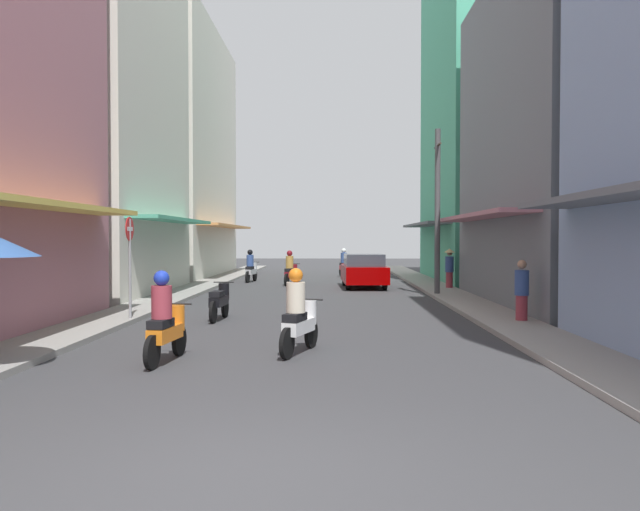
# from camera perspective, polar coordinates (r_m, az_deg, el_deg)

# --- Properties ---
(ground_plane) EXTENTS (90.45, 90.45, 0.00)m
(ground_plane) POSITION_cam_1_polar(r_m,az_deg,el_deg) (22.25, -0.63, -3.92)
(ground_plane) COLOR #38383A
(sidewalk_left) EXTENTS (1.50, 49.11, 0.12)m
(sidewalk_left) POSITION_cam_1_polar(r_m,az_deg,el_deg) (22.94, -13.17, -3.64)
(sidewalk_left) COLOR gray
(sidewalk_left) RESTS_ON ground
(sidewalk_right) EXTENTS (1.50, 49.11, 0.12)m
(sidewalk_right) POSITION_cam_1_polar(r_m,az_deg,el_deg) (22.63, 12.08, -3.70)
(sidewalk_right) COLOR #9E9991
(sidewalk_right) RESTS_ON ground
(building_left_mid) EXTENTS (7.05, 9.30, 14.55)m
(building_left_mid) POSITION_cam_1_polar(r_m,az_deg,el_deg) (26.01, -20.61, 12.87)
(building_left_mid) COLOR silver
(building_left_mid) RESTS_ON ground
(building_left_far) EXTENTS (7.05, 12.88, 13.64)m
(building_left_far) POSITION_cam_1_polar(r_m,az_deg,el_deg) (37.09, -13.69, 8.77)
(building_left_far) COLOR silver
(building_left_far) RESTS_ON ground
(building_right_mid) EXTENTS (7.05, 10.63, 10.53)m
(building_right_mid) POSITION_cam_1_polar(r_m,az_deg,el_deg) (21.90, 22.98, 9.68)
(building_right_mid) COLOR slate
(building_right_mid) RESTS_ON ground
(building_right_far) EXTENTS (7.05, 10.60, 15.99)m
(building_right_far) POSITION_cam_1_polar(r_m,az_deg,el_deg) (33.19, 15.48, 11.68)
(building_right_far) COLOR #4CB28C
(building_right_far) RESTS_ON ground
(motorbike_maroon) EXTENTS (0.66, 1.78, 1.58)m
(motorbike_maroon) POSITION_cam_1_polar(r_m,az_deg,el_deg) (28.86, -2.63, -1.27)
(motorbike_maroon) COLOR black
(motorbike_maroon) RESTS_ON ground
(motorbike_white) EXTENTS (0.73, 1.75, 1.58)m
(motorbike_white) POSITION_cam_1_polar(r_m,az_deg,el_deg) (11.71, -1.87, -5.37)
(motorbike_white) COLOR black
(motorbike_white) RESTS_ON ground
(motorbike_red) EXTENTS (0.74, 1.75, 1.58)m
(motorbike_red) POSITION_cam_1_polar(r_m,az_deg,el_deg) (34.97, 2.23, -0.78)
(motorbike_red) COLOR black
(motorbike_red) RESTS_ON ground
(motorbike_black) EXTENTS (0.55, 1.81, 0.96)m
(motorbike_black) POSITION_cam_1_polar(r_m,az_deg,el_deg) (16.75, -8.94, -4.00)
(motorbike_black) COLOR black
(motorbike_black) RESTS_ON ground
(motorbike_silver) EXTENTS (0.58, 1.80, 1.58)m
(motorbike_silver) POSITION_cam_1_polar(r_m,az_deg,el_deg) (31.10, -6.17, -1.07)
(motorbike_silver) COLOR black
(motorbike_silver) RESTS_ON ground
(motorbike_orange) EXTENTS (0.55, 1.81, 1.58)m
(motorbike_orange) POSITION_cam_1_polar(r_m,az_deg,el_deg) (11.17, -13.62, -5.74)
(motorbike_orange) COLOR black
(motorbike_orange) RESTS_ON ground
(parked_car) EXTENTS (1.93, 4.17, 1.45)m
(parked_car) POSITION_cam_1_polar(r_m,az_deg,el_deg) (27.40, 3.92, -1.34)
(parked_car) COLOR #8C0000
(parked_car) RESTS_ON ground
(pedestrian_far) EXTENTS (0.44, 0.44, 1.71)m
(pedestrian_far) POSITION_cam_1_polar(r_m,az_deg,el_deg) (26.32, 11.48, -1.01)
(pedestrian_far) COLOR #99333F
(pedestrian_far) RESTS_ON ground
(pedestrian_crossing) EXTENTS (0.34, 0.34, 1.59)m
(pedestrian_crossing) POSITION_cam_1_polar(r_m,az_deg,el_deg) (16.29, 17.57, -3.18)
(pedestrian_crossing) COLOR #99333F
(pedestrian_crossing) RESTS_ON ground
(utility_pole) EXTENTS (0.20, 1.20, 6.06)m
(utility_pole) POSITION_cam_1_polar(r_m,az_deg,el_deg) (23.49, 10.45, 3.93)
(utility_pole) COLOR #4C4C4F
(utility_pole) RESTS_ON ground
(street_sign_no_entry) EXTENTS (0.07, 0.60, 2.65)m
(street_sign_no_entry) POSITION_cam_1_polar(r_m,az_deg,el_deg) (16.60, -16.62, 0.11)
(street_sign_no_entry) COLOR gray
(street_sign_no_entry) RESTS_ON ground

